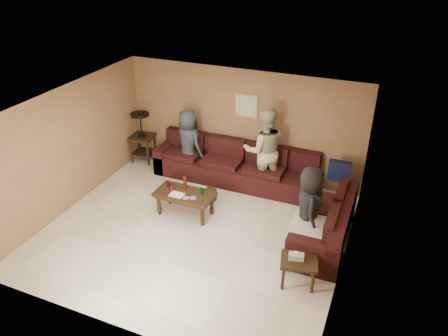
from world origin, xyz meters
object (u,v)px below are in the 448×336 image
(coffee_table, at_px, (185,196))
(person_left, at_px, (188,143))
(sectional_sofa, at_px, (261,187))
(waste_bin, at_px, (210,195))
(person_right, at_px, (309,208))
(person_middle, at_px, (264,150))
(end_table_left, at_px, (142,136))
(side_table_right, at_px, (298,263))

(coffee_table, bearing_deg, person_left, 113.70)
(sectional_sofa, bearing_deg, waste_bin, -156.63)
(sectional_sofa, relative_size, person_right, 2.96)
(sectional_sofa, distance_m, person_right, 1.69)
(person_left, xyz_separation_m, person_right, (3.15, -1.55, -0.00))
(waste_bin, relative_size, person_middle, 0.14)
(end_table_left, xyz_separation_m, person_middle, (3.16, -0.14, 0.29))
(coffee_table, distance_m, person_right, 2.50)
(sectional_sofa, bearing_deg, side_table_right, -57.99)
(sectional_sofa, bearing_deg, end_table_left, 169.03)
(sectional_sofa, bearing_deg, person_right, -41.12)
(end_table_left, xyz_separation_m, side_table_right, (4.61, -2.77, -0.24))
(person_left, bearing_deg, waste_bin, 159.19)
(person_right, bearing_deg, person_left, 44.83)
(person_left, relative_size, person_middle, 0.84)
(person_left, bearing_deg, person_right, 177.18)
(waste_bin, bearing_deg, person_middle, 46.79)
(coffee_table, height_order, person_right, person_right)
(sectional_sofa, distance_m, coffee_table, 1.64)
(coffee_table, xyz_separation_m, side_table_right, (2.58, -1.07, -0.00))
(sectional_sofa, relative_size, side_table_right, 6.88)
(sectional_sofa, height_order, person_middle, person_middle)
(sectional_sofa, height_order, end_table_left, end_table_left)
(coffee_table, bearing_deg, person_right, -0.19)
(waste_bin, xyz_separation_m, person_right, (2.21, -0.64, 0.65))
(waste_bin, distance_m, person_left, 1.47)
(sectional_sofa, xyz_separation_m, side_table_right, (1.33, -2.13, 0.09))
(sectional_sofa, relative_size, person_left, 2.95)
(coffee_table, xyz_separation_m, person_left, (-0.68, 1.55, 0.37))
(side_table_right, height_order, person_right, person_right)
(end_table_left, relative_size, person_middle, 0.66)
(sectional_sofa, height_order, side_table_right, sectional_sofa)
(coffee_table, relative_size, side_table_right, 1.77)
(side_table_right, distance_m, person_middle, 3.05)
(side_table_right, bearing_deg, end_table_left, 149.01)
(person_right, bearing_deg, end_table_left, 50.37)
(waste_bin, bearing_deg, sectional_sofa, 23.37)
(end_table_left, height_order, person_left, person_left)
(person_middle, bearing_deg, sectional_sofa, 76.34)
(side_table_right, bearing_deg, coffee_table, 157.40)
(person_left, bearing_deg, coffee_table, 137.15)
(person_left, height_order, person_right, person_left)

